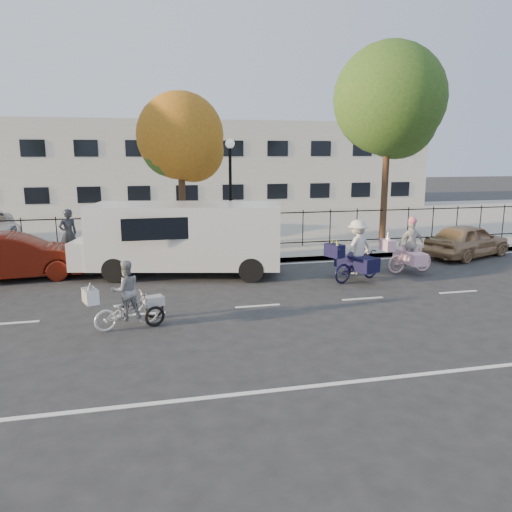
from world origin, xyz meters
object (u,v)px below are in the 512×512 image
object	(u,v)px
zebra_trike	(127,302)
white_van	(183,236)
lamppost	(230,175)
bull_bike	(356,257)
red_sedan	(14,257)
gold_sedan	(468,240)
pedestrian	(68,234)
lot_car_c	(199,220)
unicorn_bike	(410,252)

from	to	relation	value
zebra_trike	white_van	size ratio (longest dim) A/B	0.26
lamppost	white_van	xyz separation A→B (m)	(-2.12, -2.90, -1.82)
bull_bike	white_van	size ratio (longest dim) A/B	0.31
red_sedan	gold_sedan	size ratio (longest dim) A/B	1.17
white_van	pedestrian	world-z (taller)	white_van
zebra_trike	lot_car_c	bearing A→B (deg)	-33.73
bull_bike	unicorn_bike	bearing A→B (deg)	-96.41
pedestrian	lot_car_c	bearing A→B (deg)	-168.43
white_van	red_sedan	distance (m)	5.34
lot_car_c	unicorn_bike	bearing A→B (deg)	-45.88
white_van	unicorn_bike	bearing A→B (deg)	1.83
red_sedan	lot_car_c	distance (m)	9.51
bull_bike	gold_sedan	bearing A→B (deg)	-88.77
gold_sedan	red_sedan	bearing A→B (deg)	67.81
bull_bike	pedestrian	xyz separation A→B (m)	(-9.15, 4.93, 0.28)
white_van	pedestrian	distance (m)	4.89
unicorn_bike	pedestrian	world-z (taller)	pedestrian
pedestrian	unicorn_bike	bearing A→B (deg)	130.55
red_sedan	lot_car_c	world-z (taller)	red_sedan
bull_bike	gold_sedan	distance (m)	6.20
gold_sedan	unicorn_bike	bearing A→B (deg)	95.98
pedestrian	white_van	bearing A→B (deg)	114.90
white_van	red_sedan	world-z (taller)	white_van
unicorn_bike	gold_sedan	size ratio (longest dim) A/B	0.50
lamppost	gold_sedan	bearing A→B (deg)	-15.83
red_sedan	lot_car_c	xyz separation A→B (m)	(6.67, 6.79, 0.07)
lamppost	bull_bike	world-z (taller)	lamppost
bull_bike	white_van	world-z (taller)	white_van
bull_bike	lot_car_c	bearing A→B (deg)	0.33
unicorn_bike	white_van	distance (m)	7.58
lamppost	red_sedan	xyz separation A→B (m)	(-7.39, -2.30, -2.37)
red_sedan	pedestrian	bearing A→B (deg)	-36.08
zebra_trike	pedestrian	xyz separation A→B (m)	(-2.23, 7.70, 0.45)
bull_bike	pedestrian	distance (m)	10.40
bull_bike	pedestrian	size ratio (longest dim) A/B	1.18
lamppost	zebra_trike	distance (m)	8.94
bull_bike	red_sedan	distance (m)	10.82
bull_bike	white_van	bearing A→B (deg)	47.01
lamppost	lot_car_c	distance (m)	5.10
white_van	red_sedan	bearing A→B (deg)	-173.91
unicorn_bike	white_van	world-z (taller)	white_van
red_sedan	gold_sedan	xyz separation A→B (m)	(16.20, -0.20, -0.09)
white_van	lamppost	bearing A→B (deg)	66.57
zebra_trike	white_van	bearing A→B (deg)	-39.01
white_van	pedestrian	size ratio (longest dim) A/B	3.84
lamppost	lot_car_c	xyz separation A→B (m)	(-0.73, 4.49, -2.30)
bull_bike	red_sedan	world-z (taller)	bull_bike
gold_sedan	lot_car_c	size ratio (longest dim) A/B	0.96
lamppost	lot_car_c	world-z (taller)	lamppost
lamppost	pedestrian	world-z (taller)	lamppost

